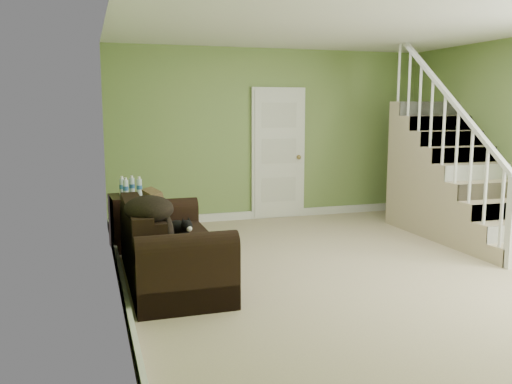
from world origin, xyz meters
TOP-DOWN VIEW (x-y plane):
  - floor at (0.00, 0.00)m, footprint 5.00×5.50m
  - ceiling at (0.00, 0.00)m, footprint 5.00×5.50m
  - wall_back at (0.00, 2.75)m, footprint 5.00×0.04m
  - wall_left at (-2.50, 0.00)m, footprint 0.04×5.50m
  - baseboard_back at (0.00, 2.72)m, footprint 5.00×0.04m
  - baseboard_left at (-2.47, 0.00)m, footprint 0.04×5.50m
  - door at (0.10, 2.71)m, footprint 0.86×0.12m
  - staircase at (1.99, 0.97)m, footprint 1.00×2.51m
  - sofa at (-2.01, 0.07)m, footprint 0.87×2.01m
  - side_table at (-2.22, 1.47)m, footprint 0.59×0.59m
  - cat at (-1.89, 0.07)m, footprint 0.31×0.47m
  - banana at (-1.78, -0.39)m, footprint 0.12×0.19m
  - throw_pillow at (-2.03, 0.67)m, footprint 0.29×0.49m
  - throw_blanket at (-2.23, -0.38)m, footprint 0.46×0.59m

SIDE VIEW (x-z plane):
  - floor at x=0.00m, z-range -0.01..0.01m
  - baseboard_back at x=0.00m, z-range 0.00..0.12m
  - baseboard_left at x=-2.47m, z-range 0.00..0.12m
  - sofa at x=-2.01m, z-range -0.09..0.70m
  - side_table at x=-2.22m, z-range -0.11..0.78m
  - banana at x=-1.78m, z-range 0.43..0.48m
  - cat at x=-1.89m, z-range 0.40..0.64m
  - throw_pillow at x=-2.03m, z-range 0.36..0.84m
  - staircase at x=1.99m, z-range -0.77..2.05m
  - throw_blanket at x=-2.23m, z-range 0.70..0.94m
  - door at x=0.10m, z-range 0.00..2.02m
  - wall_back at x=0.00m, z-range 0.00..2.60m
  - wall_left at x=-2.50m, z-range 0.00..2.60m
  - ceiling at x=0.00m, z-range 2.60..2.60m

